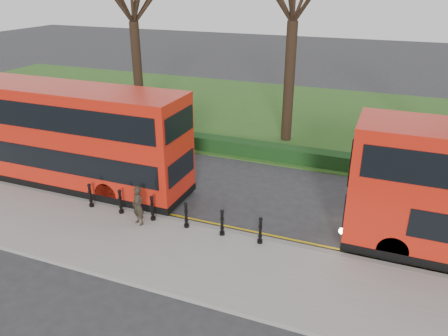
% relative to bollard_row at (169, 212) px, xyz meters
% --- Properties ---
extents(ground, '(120.00, 120.00, 0.00)m').
position_rel_bollard_row_xyz_m(ground, '(-0.25, 1.35, -0.65)').
color(ground, '#28282B').
rests_on(ground, ground).
extents(pavement, '(60.00, 4.00, 0.15)m').
position_rel_bollard_row_xyz_m(pavement, '(-0.25, -1.65, -0.57)').
color(pavement, gray).
rests_on(pavement, ground).
extents(kerb, '(60.00, 0.25, 0.16)m').
position_rel_bollard_row_xyz_m(kerb, '(-0.25, 0.35, -0.57)').
color(kerb, slate).
rests_on(kerb, ground).
extents(grass_verge, '(60.00, 18.00, 0.06)m').
position_rel_bollard_row_xyz_m(grass_verge, '(-0.25, 16.35, -0.62)').
color(grass_verge, '#2E501A').
rests_on(grass_verge, ground).
extents(hedge, '(60.00, 0.90, 0.80)m').
position_rel_bollard_row_xyz_m(hedge, '(-0.25, 8.15, -0.25)').
color(hedge, black).
rests_on(hedge, ground).
extents(yellow_line_outer, '(60.00, 0.10, 0.01)m').
position_rel_bollard_row_xyz_m(yellow_line_outer, '(-0.25, 0.65, -0.64)').
color(yellow_line_outer, yellow).
rests_on(yellow_line_outer, ground).
extents(yellow_line_inner, '(60.00, 0.10, 0.01)m').
position_rel_bollard_row_xyz_m(yellow_line_inner, '(-0.25, 0.85, -0.64)').
color(yellow_line_inner, yellow).
rests_on(yellow_line_inner, ground).
extents(bollard_row, '(7.51, 0.15, 1.00)m').
position_rel_bollard_row_xyz_m(bollard_row, '(0.00, 0.00, 0.00)').
color(bollard_row, black).
rests_on(bollard_row, pavement).
extents(bus_lead, '(11.65, 2.67, 4.63)m').
position_rel_bollard_row_xyz_m(bus_lead, '(-6.13, 1.76, 1.68)').
color(bus_lead, red).
rests_on(bus_lead, ground).
extents(pedestrian, '(0.67, 0.55, 1.58)m').
position_rel_bollard_row_xyz_m(pedestrian, '(-1.07, -0.47, 0.29)').
color(pedestrian, black).
rests_on(pedestrian, pavement).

